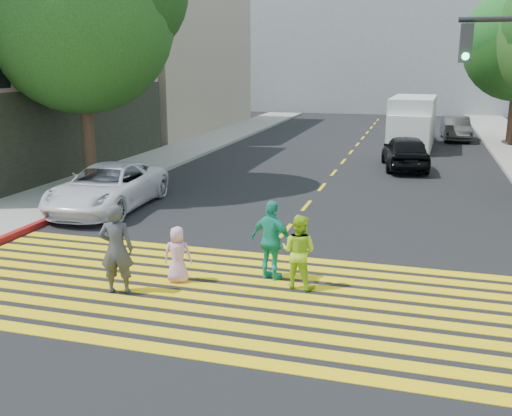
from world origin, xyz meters
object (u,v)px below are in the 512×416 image
at_px(white_sedan, 108,187).
at_px(white_van, 412,124).
at_px(pedestrian_child, 178,255).
at_px(dark_car_parked, 456,128).
at_px(tree_left, 82,8).
at_px(silver_car, 414,127).
at_px(pedestrian_woman, 299,251).
at_px(pedestrian_man, 116,249).
at_px(dark_car_near, 405,152).
at_px(pedestrian_extra, 272,241).

bearing_deg(white_sedan, white_van, 58.39).
relative_size(pedestrian_child, dark_car_parked, 0.29).
xyz_separation_m(tree_left, white_van, (11.13, 13.72, -5.11)).
bearing_deg(silver_car, pedestrian_woman, 78.25).
distance_m(pedestrian_woman, white_sedan, 8.66).
bearing_deg(pedestrian_man, white_sedan, -73.48).
relative_size(dark_car_near, white_van, 0.75).
relative_size(dark_car_parked, white_van, 0.71).
height_order(pedestrian_child, silver_car, silver_car).
relative_size(pedestrian_woman, pedestrian_child, 1.28).
relative_size(tree_left, silver_car, 2.19).
bearing_deg(pedestrian_child, dark_car_parked, -116.63).
bearing_deg(white_van, white_sedan, -115.93).
xyz_separation_m(silver_car, white_van, (-0.09, -5.26, 0.68)).
bearing_deg(white_van, pedestrian_child, -98.40).
relative_size(pedestrian_man, pedestrian_extra, 1.07).
bearing_deg(dark_car_parked, pedestrian_child, -107.92).
distance_m(tree_left, dark_car_near, 14.41).
xyz_separation_m(white_sedan, dark_car_parked, (11.52, 20.78, -0.01)).
xyz_separation_m(pedestrian_man, pedestrian_child, (0.94, 0.87, -0.32)).
xyz_separation_m(pedestrian_child, white_sedan, (-4.70, 5.18, 0.10)).
bearing_deg(tree_left, dark_car_near, 33.62).
distance_m(dark_car_near, silver_car, 11.65).
distance_m(pedestrian_man, dark_car_parked, 27.93).
bearing_deg(white_sedan, silver_car, 64.40).
distance_m(pedestrian_man, white_van, 23.02).
bearing_deg(pedestrian_woman, white_sedan, -21.51).
height_order(pedestrian_child, white_sedan, white_sedan).
distance_m(pedestrian_extra, silver_car, 26.20).
bearing_deg(silver_car, dark_car_parked, 153.12).
distance_m(pedestrian_woman, dark_car_near, 14.82).
relative_size(pedestrian_woman, pedestrian_extra, 0.90).
bearing_deg(white_sedan, pedestrian_child, -50.56).
relative_size(pedestrian_child, pedestrian_extra, 0.70).
height_order(pedestrian_child, dark_car_near, dark_car_near).
distance_m(pedestrian_woman, pedestrian_extra, 0.72).
bearing_deg(pedestrian_child, pedestrian_woman, 177.57).
height_order(silver_car, dark_car_parked, dark_car_parked).
height_order(dark_car_near, dark_car_parked, dark_car_near).
relative_size(pedestrian_man, dark_car_parked, 0.44).
bearing_deg(pedestrian_man, pedestrian_woman, -174.87).
bearing_deg(silver_car, dark_car_near, 81.35).
bearing_deg(dark_car_parked, dark_car_near, -106.82).
distance_m(pedestrian_child, pedestrian_extra, 2.04).
bearing_deg(white_van, pedestrian_extra, -93.72).
distance_m(tree_left, pedestrian_extra, 12.53).
height_order(dark_car_near, white_van, white_van).
xyz_separation_m(white_sedan, silver_car, (9.09, 21.62, -0.08)).
relative_size(silver_car, dark_car_parked, 1.02).
bearing_deg(tree_left, silver_car, 59.41).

